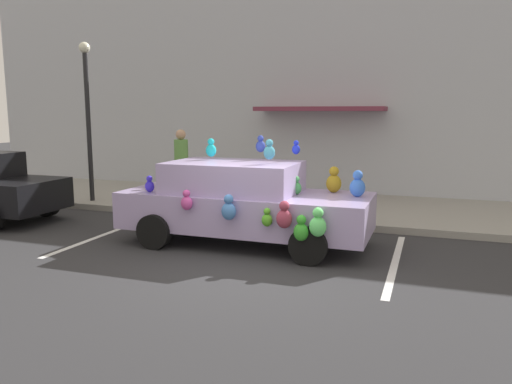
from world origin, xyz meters
name	(u,v)px	position (x,y,z in m)	size (l,w,h in m)	color
ground_plane	(250,266)	(0.00, 0.00, 0.00)	(60.00, 60.00, 0.00)	#2D2D30
sidewalk	(318,207)	(0.00, 5.00, 0.07)	(24.00, 4.00, 0.15)	gray
storefront_building	(336,86)	(0.00, 7.14, 3.19)	(24.00, 1.25, 6.40)	#B2B7C1
parking_stripe_front	(395,262)	(2.20, 1.00, 0.00)	(0.12, 3.60, 0.01)	silver
parking_stripe_rear	(105,234)	(-3.52, 1.00, 0.00)	(0.12, 3.60, 0.01)	silver
plush_covered_car	(243,202)	(-0.61, 1.28, 0.80)	(4.62, 2.09, 2.02)	#A491C2
teddy_bear_on_sidewalk	(162,191)	(-3.87, 3.92, 0.43)	(0.32, 0.27, 0.61)	beige
street_lamp_post	(87,106)	(-5.74, 3.50, 2.62)	(0.28, 0.28, 4.06)	black
pedestrian_near_shopfront	(182,169)	(-3.34, 4.01, 1.03)	(0.35, 0.35, 1.88)	#69A44D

